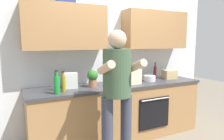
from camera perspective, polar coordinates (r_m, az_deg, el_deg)
name	(u,v)px	position (r m, az deg, el deg)	size (l,w,h in m)	color
ground_plane	(119,138)	(3.58, 2.06, -18.15)	(12.00, 12.00, 0.00)	#756B5B
back_wall_unit	(112,46)	(3.47, 0.00, 6.69)	(4.00, 0.38, 2.50)	silver
counter	(120,111)	(3.41, 2.13, -11.31)	(2.84, 0.67, 0.90)	#A37547
person_standing	(117,88)	(2.48, 1.44, -5.09)	(0.49, 0.45, 1.70)	#383D4C
bottle_wine	(155,72)	(3.82, 11.75, -0.59)	(0.05, 0.05, 0.30)	#471419
bottle_oil	(63,83)	(2.87, -13.23, -3.53)	(0.06, 0.06, 0.28)	olive
bottle_soy	(56,83)	(2.96, -15.21, -3.35)	(0.05, 0.05, 0.26)	black
bottle_soda	(57,84)	(2.75, -14.93, -3.84)	(0.08, 0.08, 0.31)	#198C33
bottle_vinegar	(119,76)	(3.39, 1.85, -1.79)	(0.06, 0.06, 0.27)	brown
cup_tea	(107,83)	(3.18, -1.36, -3.58)	(0.07, 0.07, 0.08)	#33598C
cup_ceramic	(132,78)	(3.62, 5.41, -2.20)	(0.08, 0.08, 0.09)	#BF4C47
mixing_bowl	(149,78)	(3.60, 10.29, -2.26)	(0.21, 0.21, 0.10)	silver
knife_block	(118,78)	(3.17, 1.77, -2.22)	(0.10, 0.14, 0.29)	brown
potted_herb	(93,78)	(3.08, -5.37, -2.13)	(0.16, 0.16, 0.25)	#9E6647
grocery_bag_bread	(169,74)	(3.92, 15.55, -1.18)	(0.22, 0.20, 0.15)	tan
grocery_bag_produce	(71,80)	(3.06, -11.29, -2.84)	(0.18, 0.16, 0.22)	silver
grocery_bag_rice	(133,76)	(3.32, 5.72, -1.76)	(0.23, 0.18, 0.24)	beige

